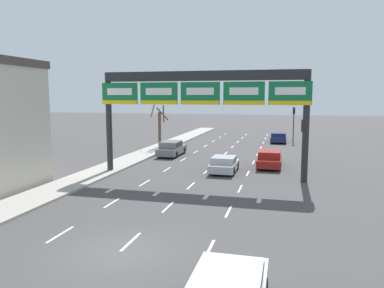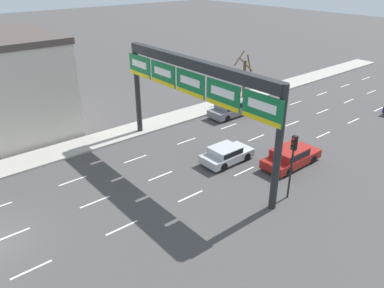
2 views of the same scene
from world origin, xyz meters
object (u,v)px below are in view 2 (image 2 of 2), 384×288
(car_silver, at_px, (226,154))
(car_grey, at_px, (231,108))
(car_red, at_px, (291,156))
(sign_gantry, at_px, (193,82))
(tree_bare_second, at_px, (244,75))
(traffic_light_mid_block, at_px, (293,154))

(car_silver, bearing_deg, car_grey, 133.00)
(car_red, relative_size, car_silver, 1.21)
(sign_gantry, distance_m, car_red, 8.96)
(sign_gantry, xyz_separation_m, car_silver, (1.43, 2.00, -5.52))
(car_silver, distance_m, tree_bare_second, 15.24)
(sign_gantry, distance_m, car_silver, 6.04)
(car_red, height_order, car_grey, car_grey)
(car_red, xyz_separation_m, tree_bare_second, (-12.78, 8.57, 1.87))
(car_red, distance_m, tree_bare_second, 15.50)
(car_grey, relative_size, tree_bare_second, 0.98)
(sign_gantry, relative_size, traffic_light_mid_block, 3.61)
(car_red, xyz_separation_m, car_silver, (-3.37, -3.26, -0.06))
(car_silver, xyz_separation_m, traffic_light_mid_block, (5.88, -0.32, 2.37))
(sign_gantry, xyz_separation_m, car_red, (4.80, 5.25, -5.45))
(sign_gantry, bearing_deg, car_grey, 119.50)
(traffic_light_mid_block, relative_size, tree_bare_second, 0.88)
(tree_bare_second, bearing_deg, car_red, -33.83)
(sign_gantry, xyz_separation_m, car_grey, (-5.07, 8.96, -5.41))
(tree_bare_second, bearing_deg, traffic_light_mid_block, -38.43)
(sign_gantry, bearing_deg, car_red, 47.61)
(tree_bare_second, bearing_deg, car_grey, -59.02)
(car_silver, bearing_deg, sign_gantry, -125.52)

